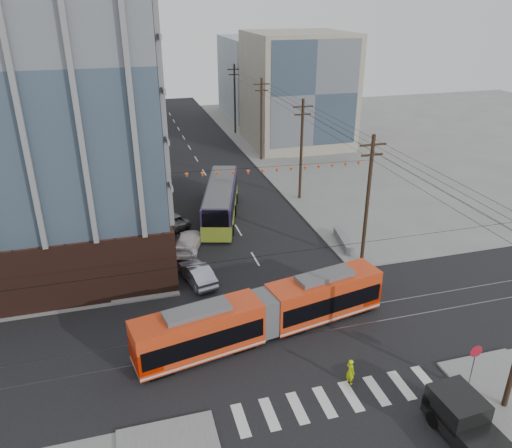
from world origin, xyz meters
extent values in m
plane|color=slate|center=(0.00, 0.00, 0.00)|extent=(160.00, 160.00, 0.00)
cube|color=#8C99A5|center=(-17.00, 52.00, 9.00)|extent=(18.00, 16.00, 18.00)
cube|color=gray|center=(16.00, 48.00, 8.00)|extent=(14.00, 14.00, 16.00)
cube|color=gray|center=(-14.00, 72.00, 10.00)|extent=(16.00, 18.00, 20.00)
cube|color=#8C99A5|center=(18.00, 68.00, 7.00)|extent=(16.00, 16.00, 14.00)
cylinder|color=black|center=(8.50, 56.00, 5.50)|extent=(0.30, 0.30, 11.00)
imported|color=#9297AB|center=(-5.40, 11.62, 0.77)|extent=(2.62, 4.91, 1.54)
imported|color=silver|center=(-5.21, 17.41, 0.75)|extent=(3.72, 5.57, 1.50)
imported|color=slate|center=(-5.98, 22.86, 0.60)|extent=(3.62, 4.76, 1.20)
imported|color=#B8D909|center=(1.18, -1.97, 0.83)|extent=(0.57, 0.70, 1.66)
cube|color=slate|center=(8.30, 14.27, 0.44)|extent=(1.70, 4.51, 0.88)
camera|label=1|loc=(-10.21, -22.18, 20.48)|focal=35.00mm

